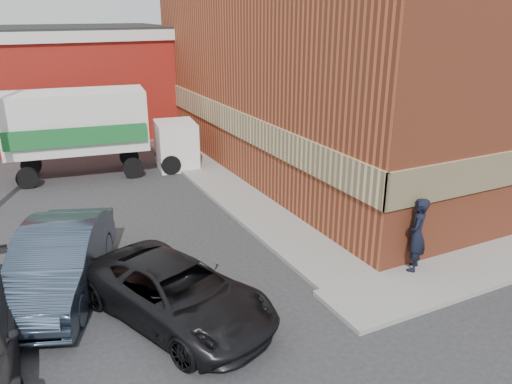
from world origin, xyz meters
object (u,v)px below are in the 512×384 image
man (417,235)px  suv_a (177,293)px  warehouse (11,84)px  box_truck (95,127)px  brick_building (379,52)px  sedan (58,261)px

man → suv_a: bearing=-46.3°
warehouse → suv_a: (2.32, -19.49, -2.15)m
suv_a → box_truck: bearing=66.3°
brick_building → suv_a: bearing=-145.1°
suv_a → box_truck: 11.36m
warehouse → sedan: bearing=-89.4°
suv_a → box_truck: (0.34, 11.28, 1.32)m
sedan → suv_a: sedan is taller
man → sedan: size_ratio=0.39×
suv_a → box_truck: box_truck is taller
man → box_truck: 13.36m
brick_building → warehouse: (-14.50, 11.00, -1.87)m
man → brick_building: bearing=-162.6°
man → suv_a: 6.13m
box_truck → man: bearing=-56.6°
warehouse → box_truck: warehouse is taller
warehouse → sedan: (0.18, -17.15, -1.99)m
brick_building → box_truck: 12.45m
man → box_truck: size_ratio=0.27×
sedan → suv_a: 3.18m
man → sedan: bearing=-59.9°
suv_a → box_truck: size_ratio=0.67×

